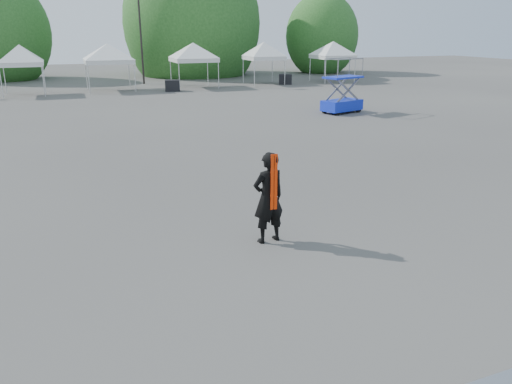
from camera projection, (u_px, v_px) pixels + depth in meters
name	position (u px, v px, depth m)	size (l,w,h in m)	color
ground	(230.00, 222.00, 11.69)	(120.00, 120.00, 0.00)	#474442
light_pole_east	(139.00, 13.00, 39.40)	(0.60, 0.25, 9.80)	black
tree_mid_e	(192.00, 23.00, 47.86)	(5.12, 5.12, 7.79)	#382314
tree_far_e	(322.00, 36.00, 50.87)	(3.84, 3.84, 5.84)	#382314
tent_d	(19.00, 49.00, 33.17)	(3.87, 3.87, 3.88)	silver
tent_e	(107.00, 47.00, 35.78)	(4.73, 4.73, 3.88)	silver
tent_f	(193.00, 46.00, 37.67)	(4.53, 4.53, 3.88)	silver
tent_g	(264.00, 45.00, 40.07)	(3.98, 3.98, 3.88)	silver
tent_h	(333.00, 45.00, 41.67)	(4.21, 4.21, 3.88)	silver
man	(268.00, 198.00, 10.32)	(0.78, 0.57, 1.95)	black
scissor_lift	(343.00, 86.00, 26.46)	(2.43, 1.71, 2.84)	#0E12B7
crate_mid	(172.00, 86.00, 36.11)	(1.03, 0.80, 0.80)	black
crate_east	(285.00, 79.00, 40.73)	(1.03, 0.80, 0.80)	black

